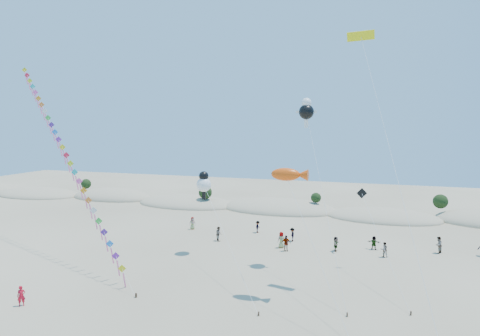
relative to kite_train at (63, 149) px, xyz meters
name	(u,v)px	position (x,y,z in m)	size (l,w,h in m)	color
dune_ridge	(285,209)	(18.81, 27.47, -11.00)	(145.30, 11.49, 5.57)	tan
kite_train	(63,149)	(0.00, 0.00, 0.00)	(26.93, 16.34, 21.75)	#3F2D1E
fish_kite	(290,175)	(25.46, -4.19, -1.37)	(7.13, 8.26, 10.29)	#3F2D1E
cartoon_kite_low	(204,183)	(14.79, 3.74, -3.59)	(10.21, 13.20, 8.79)	#3F2D1E
cartoon_kite_high	(306,110)	(25.51, 3.90, 3.94)	(5.79, 11.51, 16.26)	#3F2D1E
parafoil_kite	(362,41)	(30.52, 0.37, 9.49)	(6.49, 17.83, 21.50)	#3F2D1E
dark_kite	(372,218)	(31.82, 2.01, -5.78)	(4.29, 9.89, 7.66)	#3F2D1E
flyer_foreground	(21,296)	(6.61, -12.53, -10.33)	(0.57, 0.37, 1.56)	red
beachgoers	(329,239)	(27.41, 9.74, -10.28)	(34.66, 7.17, 1.79)	slate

